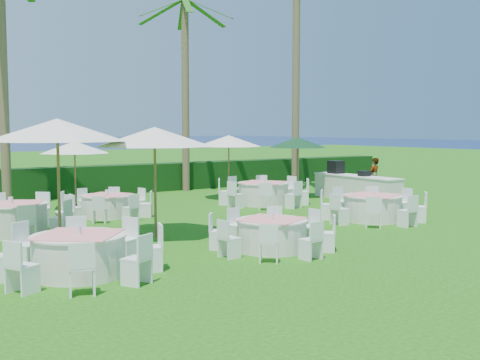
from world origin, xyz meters
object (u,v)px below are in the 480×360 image
object	(u,v)px
umbrella_b	(155,137)
buffet_table	(356,187)
staff_person	(374,177)
umbrella_c	(75,147)
umbrella_a	(57,130)
banquet_table_a	(79,254)
banquet_table_d	(11,218)
umbrella_green	(297,142)
banquet_table_e	(107,205)
umbrella_d	(229,141)
banquet_table_c	(373,207)
banquet_table_f	(263,193)
banquet_table_b	(272,234)

from	to	relation	value
umbrella_b	buffet_table	distance (m)	10.45
umbrella_b	staff_person	size ratio (longest dim) A/B	1.93
umbrella_c	umbrella_a	bearing A→B (deg)	-112.26
banquet_table_a	buffet_table	world-z (taller)	buffet_table
banquet_table_d	umbrella_green	bearing A→B (deg)	10.90
banquet_table_e	umbrella_green	xyz separation A→B (m)	(8.25, 0.70, 1.82)
umbrella_b	umbrella_d	size ratio (longest dim) A/B	1.19
banquet_table_a	umbrella_green	size ratio (longest dim) A/B	1.29
banquet_table_a	staff_person	bearing A→B (deg)	22.63
banquet_table_c	umbrella_d	size ratio (longest dim) A/B	1.21
buffet_table	banquet_table_f	bearing A→B (deg)	166.23
banquet_table_f	banquet_table_a	bearing A→B (deg)	-144.78
staff_person	banquet_table_f	bearing A→B (deg)	-15.52
banquet_table_b	banquet_table_d	world-z (taller)	banquet_table_d
banquet_table_b	staff_person	bearing A→B (deg)	31.86
umbrella_c	buffet_table	distance (m)	10.48
staff_person	banquet_table_c	bearing A→B (deg)	32.16
banquet_table_e	umbrella_b	distance (m)	4.58
banquet_table_b	umbrella_d	xyz separation A→B (m)	(4.55, 8.68, 1.89)
banquet_table_d	staff_person	bearing A→B (deg)	2.91
banquet_table_b	umbrella_b	world-z (taller)	umbrella_b
umbrella_b	umbrella_c	bearing A→B (deg)	89.28
banquet_table_b	umbrella_b	bearing A→B (deg)	116.54
umbrella_d	buffet_table	size ratio (longest dim) A/B	0.61
umbrella_b	banquet_table_d	bearing A→B (deg)	139.25
banquet_table_f	umbrella_a	xyz separation A→B (m)	(-8.54, -3.58, 2.29)
umbrella_b	banquet_table_f	bearing A→B (deg)	30.97
banquet_table_f	buffet_table	xyz separation A→B (m)	(3.73, -0.91, 0.08)
umbrella_c	buffet_table	world-z (taller)	umbrella_c
umbrella_b	umbrella_a	bearing A→B (deg)	177.57
umbrella_b	umbrella_green	xyz separation A→B (m)	(8.57, 4.72, -0.36)
banquet_table_c	banquet_table_e	distance (m)	8.13
umbrella_c	staff_person	size ratio (longest dim) A/B	1.51
banquet_table_d	banquet_table_f	distance (m)	9.12
banquet_table_a	umbrella_d	distance (m)	12.48
umbrella_a	umbrella_d	xyz separation A→B (m)	(8.41, 5.66, -0.46)
umbrella_a	umbrella_c	bearing A→B (deg)	67.74
banquet_table_c	umbrella_green	world-z (taller)	umbrella_green
banquet_table_a	banquet_table_d	bearing A→B (deg)	89.50
banquet_table_c	umbrella_green	xyz separation A→B (m)	(1.98, 5.89, 1.78)
banquet_table_d	banquet_table_f	size ratio (longest dim) A/B	1.00
banquet_table_e	banquet_table_f	distance (m)	5.82
banquet_table_f	buffet_table	bearing A→B (deg)	-13.77
banquet_table_c	umbrella_b	bearing A→B (deg)	169.93
banquet_table_b	umbrella_green	world-z (taller)	umbrella_green
umbrella_c	umbrella_d	world-z (taller)	umbrella_d
banquet_table_a	banquet_table_e	distance (m)	7.50
umbrella_b	staff_person	xyz separation A→B (m)	(11.36, 3.23, -1.76)
banquet_table_b	umbrella_green	distance (m)	10.59
banquet_table_c	umbrella_d	bearing A→B (deg)	94.83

